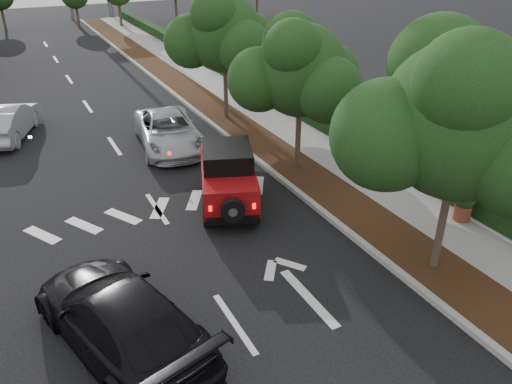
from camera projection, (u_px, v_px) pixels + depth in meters
ground at (235, 323)px, 11.44m from camera, size 120.00×120.00×0.00m
curb at (215, 127)px, 22.73m from camera, size 0.20×70.00×0.15m
planting_strip at (235, 124)px, 23.14m from camera, size 1.80×70.00×0.12m
sidewalk at (271, 118)px, 23.91m from camera, size 2.00×70.00×0.12m
hedge at (297, 107)px, 24.31m from camera, size 0.80×70.00×0.80m
transmission_tower at (93, 18)px, 51.75m from camera, size 7.00×4.00×28.00m
street_tree_near at (433, 269)px, 13.30m from camera, size 3.80×3.80×5.92m
street_tree_mid at (297, 170)px, 18.83m from camera, size 3.20×3.20×5.32m
street_tree_far at (227, 119)px, 23.96m from camera, size 3.40×3.40×5.62m
red_jeep at (228, 176)px, 16.09m from camera, size 2.78×3.97×1.94m
silver_suv_ahead at (168, 131)px, 20.50m from camera, size 3.01×5.37×1.42m
black_suv_oncoming at (121, 318)px, 10.49m from camera, size 3.50×5.68×1.54m
silver_sedan_oncoming at (7, 121)px, 21.46m from camera, size 3.07×4.79×1.49m
terracotta_planter at (465, 201)px, 15.06m from camera, size 0.64×0.64×1.12m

